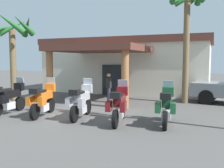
{
  "coord_description": "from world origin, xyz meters",
  "views": [
    {
      "loc": [
        5.63,
        -10.27,
        2.39
      ],
      "look_at": [
        1.36,
        1.88,
        1.2
      ],
      "focal_mm": 40.84,
      "sensor_mm": 36.0,
      "label": 1
    }
  ],
  "objects_px": {
    "palm_tree_roadside": "(12,37)",
    "motorcycle_silver": "(81,102)",
    "motorcycle_orange": "(43,100)",
    "motel_building": "(127,65)",
    "palm_tree_near_portico": "(187,18)",
    "motorcycle_green": "(167,106)",
    "motorcycle_black": "(8,98)",
    "motorcycle_maroon": "(119,105)",
    "pedestrian": "(109,86)"
  },
  "relations": [
    {
      "from": "motorcycle_black",
      "to": "motorcycle_orange",
      "type": "bearing_deg",
      "value": -88.53
    },
    {
      "from": "motorcycle_maroon",
      "to": "palm_tree_near_portico",
      "type": "relative_size",
      "value": 0.35
    },
    {
      "from": "motorcycle_silver",
      "to": "pedestrian",
      "type": "bearing_deg",
      "value": -1.43
    },
    {
      "from": "motel_building",
      "to": "pedestrian",
      "type": "distance_m",
      "value": 5.68
    },
    {
      "from": "motel_building",
      "to": "motorcycle_green",
      "type": "height_order",
      "value": "motel_building"
    },
    {
      "from": "motorcycle_silver",
      "to": "motorcycle_maroon",
      "type": "distance_m",
      "value": 1.76
    },
    {
      "from": "motorcycle_orange",
      "to": "motorcycle_silver",
      "type": "relative_size",
      "value": 1.0
    },
    {
      "from": "palm_tree_near_portico",
      "to": "motorcycle_black",
      "type": "bearing_deg",
      "value": -142.35
    },
    {
      "from": "motel_building",
      "to": "palm_tree_roadside",
      "type": "xyz_separation_m",
      "value": [
        -4.48,
        -7.47,
        1.65
      ]
    },
    {
      "from": "pedestrian",
      "to": "motorcycle_orange",
      "type": "bearing_deg",
      "value": 33.82
    },
    {
      "from": "motorcycle_maroon",
      "to": "palm_tree_near_portico",
      "type": "height_order",
      "value": "palm_tree_near_portico"
    },
    {
      "from": "motorcycle_orange",
      "to": "motorcycle_green",
      "type": "height_order",
      "value": "same"
    },
    {
      "from": "motorcycle_green",
      "to": "palm_tree_roadside",
      "type": "xyz_separation_m",
      "value": [
        -8.81,
        2.21,
        3.01
      ]
    },
    {
      "from": "motorcycle_silver",
      "to": "palm_tree_roadside",
      "type": "xyz_separation_m",
      "value": [
        -5.33,
        2.28,
        3.01
      ]
    },
    {
      "from": "motorcycle_maroon",
      "to": "pedestrian",
      "type": "height_order",
      "value": "pedestrian"
    },
    {
      "from": "motorcycle_orange",
      "to": "palm_tree_roadside",
      "type": "relative_size",
      "value": 0.44
    },
    {
      "from": "palm_tree_roadside",
      "to": "palm_tree_near_portico",
      "type": "xyz_separation_m",
      "value": [
        9.17,
        3.1,
        1.03
      ]
    },
    {
      "from": "motorcycle_black",
      "to": "palm_tree_near_portico",
      "type": "xyz_separation_m",
      "value": [
        7.32,
        5.65,
        4.04
      ]
    },
    {
      "from": "motorcycle_maroon",
      "to": "palm_tree_near_portico",
      "type": "bearing_deg",
      "value": -27.88
    },
    {
      "from": "motorcycle_orange",
      "to": "palm_tree_near_portico",
      "type": "distance_m",
      "value": 8.84
    },
    {
      "from": "palm_tree_roadside",
      "to": "motorcycle_green",
      "type": "bearing_deg",
      "value": -14.1
    },
    {
      "from": "motorcycle_silver",
      "to": "palm_tree_near_portico",
      "type": "bearing_deg",
      "value": -41.3
    },
    {
      "from": "motorcycle_orange",
      "to": "motorcycle_maroon",
      "type": "xyz_separation_m",
      "value": [
        3.48,
        -0.12,
        0.0
      ]
    },
    {
      "from": "motel_building",
      "to": "palm_tree_roadside",
      "type": "relative_size",
      "value": 2.55
    },
    {
      "from": "pedestrian",
      "to": "palm_tree_near_portico",
      "type": "relative_size",
      "value": 0.26
    },
    {
      "from": "motel_building",
      "to": "palm_tree_near_portico",
      "type": "xyz_separation_m",
      "value": [
        4.69,
        -4.37,
        2.67
      ]
    },
    {
      "from": "pedestrian",
      "to": "motel_building",
      "type": "bearing_deg",
      "value": -122.65
    },
    {
      "from": "motorcycle_black",
      "to": "palm_tree_near_portico",
      "type": "bearing_deg",
      "value": -54.56
    },
    {
      "from": "pedestrian",
      "to": "motorcycle_black",
      "type": "bearing_deg",
      "value": 16.62
    },
    {
      "from": "motel_building",
      "to": "motorcycle_black",
      "type": "bearing_deg",
      "value": -102.11
    },
    {
      "from": "motorcycle_green",
      "to": "palm_tree_near_portico",
      "type": "bearing_deg",
      "value": -7.75
    },
    {
      "from": "motorcycle_orange",
      "to": "palm_tree_roadside",
      "type": "height_order",
      "value": "palm_tree_roadside"
    },
    {
      "from": "motorcycle_black",
      "to": "motorcycle_silver",
      "type": "relative_size",
      "value": 1.0
    },
    {
      "from": "palm_tree_roadside",
      "to": "motorcycle_silver",
      "type": "bearing_deg",
      "value": -23.14
    },
    {
      "from": "motel_building",
      "to": "palm_tree_near_portico",
      "type": "distance_m",
      "value": 6.95
    },
    {
      "from": "motorcycle_silver",
      "to": "palm_tree_near_portico",
      "type": "distance_m",
      "value": 7.74
    },
    {
      "from": "motel_building",
      "to": "palm_tree_roadside",
      "type": "bearing_deg",
      "value": -118.33
    },
    {
      "from": "motel_building",
      "to": "motorcycle_green",
      "type": "distance_m",
      "value": 10.7
    },
    {
      "from": "palm_tree_roadside",
      "to": "palm_tree_near_portico",
      "type": "bearing_deg",
      "value": 18.67
    },
    {
      "from": "motorcycle_black",
      "to": "pedestrian",
      "type": "height_order",
      "value": "pedestrian"
    },
    {
      "from": "motel_building",
      "to": "motorcycle_black",
      "type": "height_order",
      "value": "motel_building"
    },
    {
      "from": "motorcycle_orange",
      "to": "palm_tree_near_portico",
      "type": "height_order",
      "value": "palm_tree_near_portico"
    },
    {
      "from": "motorcycle_black",
      "to": "motorcycle_maroon",
      "type": "distance_m",
      "value": 5.22
    },
    {
      "from": "motorcycle_green",
      "to": "pedestrian",
      "type": "distance_m",
      "value": 5.62
    },
    {
      "from": "motorcycle_silver",
      "to": "motel_building",
      "type": "bearing_deg",
      "value": -0.78
    },
    {
      "from": "motel_building",
      "to": "motorcycle_orange",
      "type": "xyz_separation_m",
      "value": [
        -0.89,
        -9.91,
        -1.36
      ]
    },
    {
      "from": "motorcycle_orange",
      "to": "motorcycle_maroon",
      "type": "bearing_deg",
      "value": -100.98
    },
    {
      "from": "pedestrian",
      "to": "palm_tree_roadside",
      "type": "bearing_deg",
      "value": -17.11
    },
    {
      "from": "motorcycle_silver",
      "to": "motorcycle_maroon",
      "type": "relative_size",
      "value": 1.0
    },
    {
      "from": "palm_tree_near_portico",
      "to": "palm_tree_roadside",
      "type": "bearing_deg",
      "value": -161.33
    }
  ]
}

